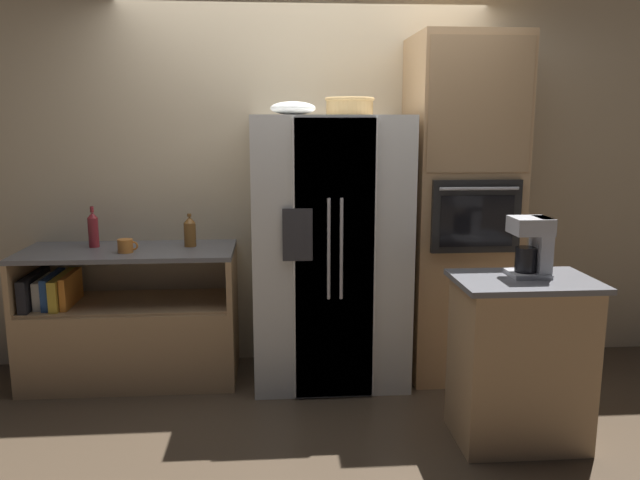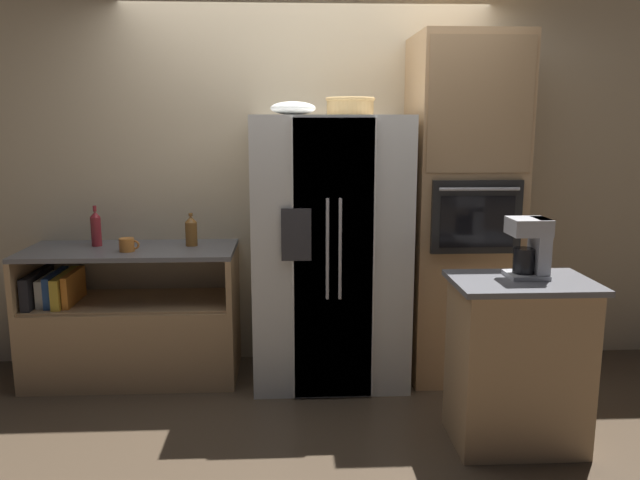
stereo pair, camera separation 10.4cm
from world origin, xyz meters
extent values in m
plane|color=#4C3D2D|center=(0.00, 0.00, 0.00)|extent=(20.00, 20.00, 0.00)
cube|color=beige|center=(0.00, 0.44, 1.40)|extent=(12.00, 0.06, 2.80)
cube|color=tan|center=(-1.18, 0.10, 0.26)|extent=(1.38, 0.62, 0.52)
cube|color=tan|center=(-1.18, 0.10, 0.53)|extent=(1.32, 0.57, 0.02)
cube|color=tan|center=(-1.85, 0.10, 0.69)|extent=(0.04, 0.62, 0.34)
cube|color=tan|center=(-0.51, 0.10, 0.69)|extent=(0.04, 0.62, 0.34)
cube|color=slate|center=(-1.18, 0.10, 0.88)|extent=(1.38, 0.62, 0.03)
cube|color=black|center=(-1.79, 0.07, 0.64)|extent=(0.06, 0.46, 0.21)
cube|color=silver|center=(-1.72, 0.07, 0.63)|extent=(0.05, 0.33, 0.18)
cube|color=#284C8E|center=(-1.67, 0.07, 0.64)|extent=(0.04, 0.38, 0.20)
cube|color=gold|center=(-1.61, 0.07, 0.64)|extent=(0.05, 0.43, 0.20)
cube|color=orange|center=(-1.55, 0.07, 0.64)|extent=(0.04, 0.37, 0.21)
cube|color=silver|center=(0.13, 0.05, 0.88)|extent=(0.99, 0.73, 1.76)
cube|color=silver|center=(0.13, -0.33, 0.88)|extent=(0.49, 0.02, 1.72)
cube|color=silver|center=(0.14, -0.33, 0.88)|extent=(0.49, 0.02, 1.72)
cylinder|color=#B2B2B7|center=(0.10, -0.36, 0.97)|extent=(0.02, 0.02, 0.61)
cylinder|color=#B2B2B7|center=(0.17, -0.36, 0.97)|extent=(0.02, 0.02, 0.61)
cube|color=#2D2D33|center=(-0.09, -0.34, 1.05)|extent=(0.18, 0.01, 0.32)
cube|color=tan|center=(1.02, 0.08, 1.13)|extent=(0.68, 0.66, 2.26)
cube|color=black|center=(1.02, -0.27, 1.14)|extent=(0.56, 0.04, 0.45)
cube|color=black|center=(1.02, -0.29, 1.11)|extent=(0.46, 0.01, 0.32)
cylinder|color=#B2B2B7|center=(1.02, -0.30, 1.32)|extent=(0.49, 0.02, 0.02)
cube|color=#A68259|center=(1.02, -0.25, 1.81)|extent=(0.64, 0.01, 0.81)
cube|color=tan|center=(1.08, -0.91, 0.44)|extent=(0.67, 0.46, 0.88)
cube|color=slate|center=(1.08, -0.91, 0.89)|extent=(0.73, 0.50, 0.03)
cylinder|color=tan|center=(0.27, 0.07, 1.81)|extent=(0.30, 0.30, 0.10)
torus|color=tan|center=(0.27, 0.07, 1.86)|extent=(0.32, 0.32, 0.02)
ellipsoid|color=white|center=(-0.10, -0.03, 1.80)|extent=(0.28, 0.28, 0.08)
cylinder|color=brown|center=(-0.79, 0.17, 0.97)|extent=(0.08, 0.08, 0.16)
cone|color=brown|center=(-0.79, 0.17, 1.07)|extent=(0.08, 0.08, 0.04)
cylinder|color=brown|center=(-0.79, 0.17, 1.10)|extent=(0.03, 0.03, 0.02)
cylinder|color=maroon|center=(-1.42, 0.20, 0.99)|extent=(0.07, 0.07, 0.20)
cone|color=maroon|center=(-1.42, 0.20, 1.11)|extent=(0.07, 0.07, 0.04)
cylinder|color=maroon|center=(-1.42, 0.20, 1.15)|extent=(0.02, 0.02, 0.04)
cylinder|color=orange|center=(-1.18, 0.00, 0.94)|extent=(0.10, 0.10, 0.09)
torus|color=orange|center=(-1.13, 0.00, 0.94)|extent=(0.06, 0.01, 0.06)
cube|color=#B2B2B7|center=(1.11, -0.86, 0.92)|extent=(0.20, 0.19, 0.02)
cylinder|color=black|center=(1.10, -0.86, 1.00)|extent=(0.11, 0.11, 0.13)
cube|color=#B2B2B7|center=(1.18, -0.86, 1.07)|extent=(0.07, 0.16, 0.32)
cube|color=#B2B2B7|center=(1.11, -0.86, 1.18)|extent=(0.20, 0.19, 0.09)
camera|label=1|loc=(-0.24, -3.98, 1.71)|focal=35.00mm
camera|label=2|loc=(-0.13, -3.99, 1.71)|focal=35.00mm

